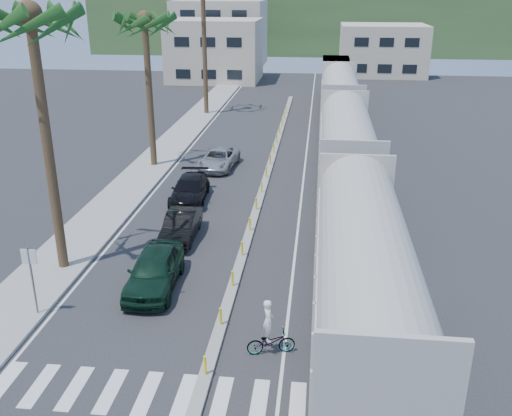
{
  "coord_description": "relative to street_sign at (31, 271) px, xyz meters",
  "views": [
    {
      "loc": [
        3.42,
        -16.28,
        12.15
      ],
      "look_at": [
        0.5,
        9.51,
        2.0
      ],
      "focal_mm": 40.0,
      "sensor_mm": 36.0,
      "label": 1
    }
  ],
  "objects": [
    {
      "name": "rails",
      "position": [
        12.3,
        26.0,
        -1.94
      ],
      "size": [
        1.56,
        100.0,
        0.06
      ],
      "color": "black",
      "rests_on": "ground"
    },
    {
      "name": "buildings",
      "position": [
        0.89,
        69.66,
        2.39
      ],
      "size": [
        38.0,
        27.0,
        10.0
      ],
      "color": "#BCAD96",
      "rests_on": "ground"
    },
    {
      "name": "street_sign",
      "position": [
        0.0,
        0.0,
        0.0
      ],
      "size": [
        0.6,
        0.08,
        3.0
      ],
      "color": "slate",
      "rests_on": "ground"
    },
    {
      "name": "freight_train",
      "position": [
        12.3,
        18.4,
        0.93
      ],
      "size": [
        3.0,
        60.94,
        5.85
      ],
      "color": "#B3B0A4",
      "rests_on": "ground"
    },
    {
      "name": "ground",
      "position": [
        7.3,
        -2.0,
        -1.97
      ],
      "size": [
        140.0,
        140.0,
        0.0
      ],
      "primitive_type": "plane",
      "color": "#28282B",
      "rests_on": "ground"
    },
    {
      "name": "hillside",
      "position": [
        7.3,
        98.0,
        4.03
      ],
      "size": [
        80.0,
        20.0,
        12.0
      ],
      "primitive_type": "cube",
      "color": "#385628",
      "rests_on": "ground"
    },
    {
      "name": "car_rear",
      "position": [
        3.71,
        20.12,
        -1.3
      ],
      "size": [
        3.08,
        5.22,
        1.34
      ],
      "primitive_type": "imported",
      "rotation": [
        0.0,
        0.0,
        -0.09
      ],
      "color": "#AAAEB0",
      "rests_on": "ground"
    },
    {
      "name": "median",
      "position": [
        7.3,
        17.96,
        -1.88
      ],
      "size": [
        0.45,
        60.0,
        0.85
      ],
      "color": "gray",
      "rests_on": "ground"
    },
    {
      "name": "car_third",
      "position": [
        3.13,
        13.33,
        -1.25
      ],
      "size": [
        2.67,
        5.23,
        1.44
      ],
      "primitive_type": "imported",
      "rotation": [
        0.0,
        0.0,
        0.07
      ],
      "color": "black",
      "rests_on": "ground"
    },
    {
      "name": "crosswalk",
      "position": [
        7.3,
        -4.0,
        -1.97
      ],
      "size": [
        14.0,
        2.2,
        0.01
      ],
      "primitive_type": "cube",
      "color": "silver",
      "rests_on": "ground"
    },
    {
      "name": "car_lead",
      "position": [
        3.97,
        2.74,
        -1.14
      ],
      "size": [
        2.43,
        5.09,
        1.67
      ],
      "primitive_type": "imported",
      "rotation": [
        0.0,
        0.0,
        0.05
      ],
      "color": "black",
      "rests_on": "ground"
    },
    {
      "name": "sidewalk",
      "position": [
        -1.2,
        23.0,
        -1.9
      ],
      "size": [
        3.0,
        90.0,
        0.15
      ],
      "primitive_type": "cube",
      "color": "gray",
      "rests_on": "ground"
    },
    {
      "name": "car_second",
      "position": [
        3.89,
        7.89,
        -1.27
      ],
      "size": [
        1.66,
        4.32,
        1.4
      ],
      "primitive_type": "imported",
      "rotation": [
        0.0,
        0.0,
        0.02
      ],
      "color": "black",
      "rests_on": "ground"
    },
    {
      "name": "cyclist",
      "position": [
        9.31,
        -1.38,
        -1.31
      ],
      "size": [
        1.45,
        2.02,
        2.12
      ],
      "rotation": [
        0.0,
        0.0,
        1.83
      ],
      "color": "#9EA0A5",
      "rests_on": "ground"
    },
    {
      "name": "lane_markings",
      "position": [
        5.15,
        23.0,
        -1.97
      ],
      "size": [
        9.42,
        90.0,
        0.01
      ],
      "color": "silver",
      "rests_on": "ground"
    },
    {
      "name": "palm_trees",
      "position": [
        -0.8,
        20.7,
        8.84
      ],
      "size": [
        3.5,
        37.2,
        13.75
      ],
      "color": "brown",
      "rests_on": "ground"
    }
  ]
}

